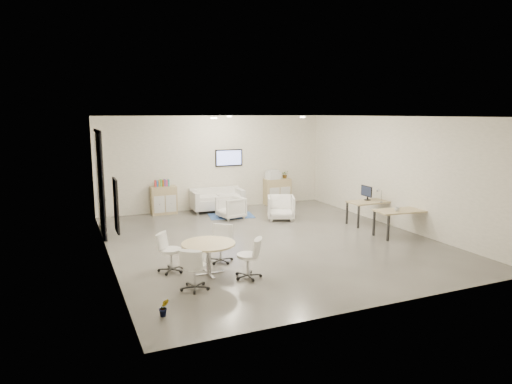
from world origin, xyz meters
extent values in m
cube|color=#4C4A45|center=(0.00, 0.00, -0.40)|extent=(8.00, 9.00, 0.80)
cube|color=white|center=(0.00, 0.00, 3.60)|extent=(8.00, 9.00, 0.80)
cube|color=white|center=(0.00, 4.90, 1.60)|extent=(8.00, 0.80, 3.20)
cube|color=white|center=(0.00, -4.90, 1.60)|extent=(8.00, 0.80, 3.20)
cube|color=white|center=(-4.40, 0.00, 1.60)|extent=(0.80, 9.00, 3.20)
cube|color=white|center=(4.40, 0.00, 1.60)|extent=(0.80, 9.00, 3.20)
cube|color=black|center=(-3.96, 2.50, 1.43)|extent=(0.02, 1.90, 2.85)
cube|color=black|center=(-3.94, 2.50, 2.81)|extent=(0.06, 1.90, 0.08)
cube|color=black|center=(-3.94, 1.59, 1.43)|extent=(0.06, 0.08, 2.85)
cube|color=black|center=(-3.94, 3.41, 1.43)|extent=(0.06, 0.08, 2.85)
cube|color=black|center=(-3.94, 2.65, 1.43)|extent=(0.06, 0.07, 2.85)
cube|color=#B2B2B7|center=(-3.90, 2.05, 1.05)|extent=(0.04, 0.60, 0.05)
cube|color=black|center=(-3.98, -1.60, 1.55)|extent=(0.04, 0.54, 1.04)
cube|color=white|center=(-3.95, -1.60, 1.55)|extent=(0.01, 0.46, 0.96)
cube|color=#F25F8B|center=(-3.95, -1.60, 1.35)|extent=(0.01, 0.32, 0.30)
cube|color=black|center=(0.50, 4.46, 1.75)|extent=(0.98, 0.05, 0.58)
cube|color=#93A5FF|center=(0.50, 4.44, 1.75)|extent=(0.90, 0.01, 0.50)
cylinder|color=#FFEAC6|center=(-1.80, -1.00, 3.18)|extent=(0.14, 0.14, 0.03)
cylinder|color=#FFEAC6|center=(1.20, 0.50, 3.18)|extent=(0.14, 0.14, 0.03)
cylinder|color=#FFEAC6|center=(0.00, 3.00, 3.18)|extent=(0.14, 0.14, 0.03)
cube|color=tan|center=(-1.86, 4.27, 0.46)|extent=(0.82, 0.41, 0.92)
cube|color=silver|center=(-2.05, 4.05, 0.37)|extent=(0.34, 0.02, 0.55)
cube|color=silver|center=(-1.67, 4.05, 0.37)|extent=(0.34, 0.02, 0.55)
cube|color=tan|center=(2.28, 4.25, 0.47)|extent=(0.94, 0.44, 0.94)
cube|color=silver|center=(2.06, 4.02, 0.38)|extent=(0.40, 0.02, 0.56)
cube|color=silver|center=(2.50, 4.02, 0.38)|extent=(0.40, 0.02, 0.56)
cube|color=red|center=(-2.12, 4.27, 1.03)|extent=(0.04, 0.14, 0.22)
cube|color=#337FCC|center=(-2.05, 4.27, 1.03)|extent=(0.04, 0.14, 0.22)
cube|color=gold|center=(-1.99, 4.27, 1.03)|extent=(0.05, 0.14, 0.22)
cube|color=#4CB24C|center=(-1.93, 4.27, 1.03)|extent=(0.04, 0.14, 0.22)
cube|color=#CC6619|center=(-1.87, 4.27, 1.03)|extent=(0.04, 0.14, 0.22)
cube|color=purple|center=(-1.81, 4.27, 1.03)|extent=(0.04, 0.14, 0.22)
cube|color=#E54C7F|center=(-1.75, 4.27, 1.03)|extent=(0.04, 0.14, 0.22)
cube|color=teal|center=(-1.69, 4.27, 1.03)|extent=(0.04, 0.14, 0.22)
cube|color=white|center=(2.11, 4.25, 1.08)|extent=(0.52, 0.45, 0.27)
cube|color=white|center=(2.11, 4.25, 1.24)|extent=(0.39, 0.34, 0.06)
cube|color=silver|center=(-0.09, 4.01, 0.27)|extent=(1.77, 0.94, 0.33)
cube|color=silver|center=(-0.09, 4.35, 0.60)|extent=(1.75, 0.26, 0.33)
cube|color=silver|center=(-0.89, 4.01, 0.44)|extent=(0.18, 0.88, 0.65)
cube|color=silver|center=(0.70, 4.01, 0.44)|extent=(0.18, 0.88, 0.65)
cube|color=#294C7E|center=(0.07, 3.10, 0.01)|extent=(1.55, 1.17, 0.01)
imported|color=silver|center=(-0.05, 2.78, 0.38)|extent=(0.81, 0.85, 0.75)
imported|color=silver|center=(1.32, 2.00, 0.41)|extent=(1.04, 1.01, 0.83)
cube|color=tan|center=(3.52, 0.43, 0.68)|extent=(1.35, 0.68, 0.04)
cube|color=black|center=(2.89, 0.14, 0.33)|extent=(0.05, 0.05, 0.66)
cube|color=black|center=(4.14, 0.14, 0.33)|extent=(0.05, 0.05, 0.66)
cube|color=black|center=(2.89, 0.72, 0.33)|extent=(0.05, 0.05, 0.66)
cube|color=black|center=(4.14, 0.72, 0.33)|extent=(0.05, 0.05, 0.66)
cube|color=tan|center=(3.43, -0.99, 0.69)|extent=(1.43, 0.82, 0.04)
cube|color=black|center=(2.80, -1.28, 0.34)|extent=(0.05, 0.05, 0.67)
cube|color=black|center=(4.07, -1.28, 0.34)|extent=(0.05, 0.05, 0.67)
cube|color=black|center=(2.80, -0.69, 0.34)|extent=(0.05, 0.05, 0.67)
cube|color=black|center=(4.07, -0.69, 0.34)|extent=(0.05, 0.05, 0.67)
cylinder|color=black|center=(3.52, 0.58, 0.71)|extent=(0.20, 0.20, 0.02)
cube|color=black|center=(3.52, 0.58, 0.83)|extent=(0.04, 0.03, 0.24)
cube|color=black|center=(3.47, 0.58, 0.98)|extent=(0.03, 0.50, 0.32)
cylinder|color=tan|center=(-2.23, -1.83, 0.65)|extent=(1.11, 1.11, 0.04)
cylinder|color=#B2B2B7|center=(-2.23, -1.83, 0.32)|extent=(0.10, 0.10, 0.64)
cube|color=#B2B2B7|center=(-2.23, -1.83, 0.01)|extent=(0.64, 0.06, 0.03)
cube|color=#B2B2B7|center=(-2.23, -1.83, 0.01)|extent=(0.06, 0.64, 0.03)
imported|color=#3F7F3F|center=(2.59, 4.24, 1.05)|extent=(0.33, 0.35, 0.22)
imported|color=#3F7F3F|center=(-3.49, -3.43, 0.07)|extent=(0.20, 0.32, 0.14)
imported|color=white|center=(3.23, -1.07, 0.78)|extent=(0.16, 0.14, 0.13)
camera|label=1|loc=(-4.88, -10.47, 3.28)|focal=32.00mm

